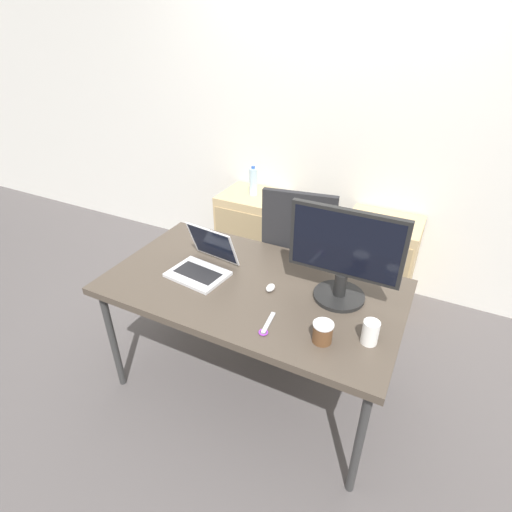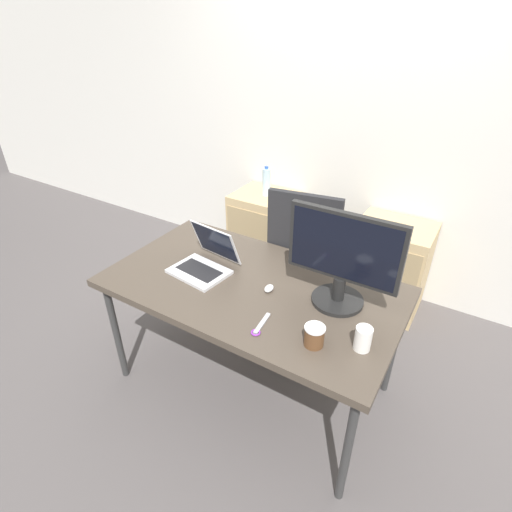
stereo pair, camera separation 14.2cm
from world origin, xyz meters
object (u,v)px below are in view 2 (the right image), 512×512
(cabinet_right, at_px, (388,267))
(cabinet_left, at_px, (265,232))
(mouse, at_px, (269,288))
(water_bottle, at_px, (266,182))
(monitor, at_px, (343,259))
(coffee_cup_white, at_px, (363,339))
(office_chair, at_px, (307,276))
(laptop_center, at_px, (205,261))
(coffee_cup_brown, at_px, (314,336))

(cabinet_right, bearing_deg, cabinet_left, 180.00)
(cabinet_right, height_order, mouse, mouse)
(water_bottle, xyz_separation_m, monitor, (1.04, -1.09, 0.18))
(monitor, distance_m, coffee_cup_white, 0.38)
(cabinet_left, xyz_separation_m, cabinet_right, (1.06, 0.00, 0.00))
(office_chair, height_order, cabinet_right, office_chair)
(mouse, bearing_deg, office_chair, 96.82)
(laptop_center, bearing_deg, coffee_cup_brown, -16.71)
(laptop_center, height_order, monitor, monitor)
(office_chair, xyz_separation_m, coffee_cup_brown, (0.44, -0.92, 0.38))
(water_bottle, relative_size, mouse, 3.75)
(cabinet_right, distance_m, mouse, 1.30)
(cabinet_left, bearing_deg, monitor, -46.26)
(mouse, bearing_deg, laptop_center, -179.05)
(laptop_center, height_order, coffee_cup_brown, laptop_center)
(cabinet_left, distance_m, laptop_center, 1.31)
(coffee_cup_white, bearing_deg, office_chair, 126.69)
(mouse, bearing_deg, coffee_cup_brown, -33.46)
(office_chair, height_order, mouse, office_chair)
(office_chair, distance_m, water_bottle, 0.90)
(cabinet_left, height_order, coffee_cup_white, coffee_cup_white)
(office_chair, distance_m, laptop_center, 0.85)
(mouse, relative_size, coffee_cup_brown, 0.66)
(coffee_cup_white, distance_m, coffee_cup_brown, 0.20)
(cabinet_left, relative_size, cabinet_right, 1.00)
(office_chair, relative_size, mouse, 17.03)
(mouse, distance_m, coffee_cup_white, 0.56)
(water_bottle, height_order, laptop_center, laptop_center)
(cabinet_left, xyz_separation_m, laptop_center, (0.31, -1.19, 0.44))
(water_bottle, bearing_deg, coffee_cup_white, -47.01)
(cabinet_right, distance_m, coffee_cup_white, 1.42)
(monitor, bearing_deg, office_chair, 125.28)
(cabinet_right, bearing_deg, mouse, -106.29)
(cabinet_left, relative_size, laptop_center, 2.05)
(monitor, height_order, coffee_cup_brown, monitor)
(laptop_center, relative_size, mouse, 5.31)
(coffee_cup_brown, bearing_deg, mouse, 146.54)
(monitor, xyz_separation_m, coffee_cup_white, (0.21, -0.25, -0.19))
(laptop_center, distance_m, coffee_cup_white, 0.95)
(water_bottle, bearing_deg, cabinet_left, -90.00)
(laptop_center, bearing_deg, cabinet_left, 104.36)
(coffee_cup_white, bearing_deg, monitor, 129.79)
(office_chair, xyz_separation_m, laptop_center, (-0.32, -0.69, 0.38))
(office_chair, distance_m, cabinet_left, 0.81)
(monitor, bearing_deg, coffee_cup_white, -50.21)
(office_chair, height_order, monitor, monitor)
(water_bottle, distance_m, laptop_center, 1.23)
(cabinet_right, bearing_deg, coffee_cup_white, -81.85)
(cabinet_right, distance_m, water_bottle, 1.15)
(cabinet_left, bearing_deg, laptop_center, -75.64)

